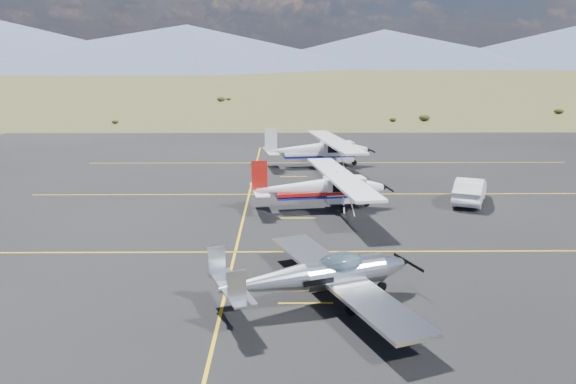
% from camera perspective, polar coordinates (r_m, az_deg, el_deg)
% --- Properties ---
extents(ground, '(1600.00, 1600.00, 0.00)m').
position_cam_1_polar(ground, '(24.25, 8.62, -7.62)').
color(ground, '#383D1C').
rests_on(ground, ground).
extents(apron, '(72.00, 72.00, 0.02)m').
position_cam_1_polar(apron, '(30.81, 6.59, -2.91)').
color(apron, black).
rests_on(apron, ground).
extents(aircraft_low_wing, '(7.39, 9.93, 2.19)m').
position_cam_1_polar(aircraft_low_wing, '(20.44, 3.45, -8.46)').
color(aircraft_low_wing, silver).
rests_on(aircraft_low_wing, apron).
extents(aircraft_cessna, '(7.16, 11.81, 2.98)m').
position_cam_1_polar(aircraft_cessna, '(32.66, 3.40, 0.51)').
color(aircraft_cessna, white).
rests_on(aircraft_cessna, apron).
extents(aircraft_plain, '(7.75, 12.76, 3.22)m').
position_cam_1_polar(aircraft_plain, '(45.37, 3.16, 4.37)').
color(aircraft_plain, white).
rests_on(aircraft_plain, apron).
extents(sedan, '(3.37, 4.95, 1.54)m').
position_cam_1_polar(sedan, '(35.93, 18.00, 0.19)').
color(sedan, white).
rests_on(sedan, apron).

